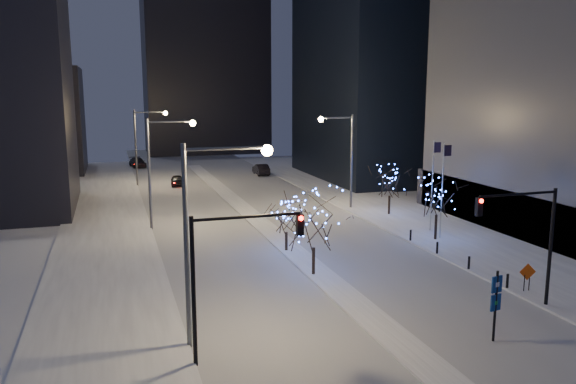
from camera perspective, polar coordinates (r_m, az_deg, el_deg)
name	(u,v)px	position (r m, az deg, el deg)	size (l,w,h in m)	color
ground	(392,337)	(30.01, 10.53, -14.29)	(160.00, 160.00, 0.00)	white
road	(240,206)	(61.66, -4.93, -1.41)	(20.00, 130.00, 0.02)	#B1B6C1
median	(251,215)	(56.89, -3.81, -2.31)	(2.00, 80.00, 0.15)	white
east_sidewalk	(434,226)	(53.65, 14.65, -3.39)	(10.00, 90.00, 0.15)	white
west_sidewalk	(105,253)	(45.65, -18.08, -5.94)	(8.00, 90.00, 0.15)	white
filler_west_far	(20,121)	(94.93, -25.55, 6.56)	(18.00, 16.00, 16.00)	black
horizon_block	(204,48)	(117.86, -8.48, 14.26)	(24.00, 14.00, 42.00)	black
street_lamp_w_near	(208,216)	(26.95, -8.13, -2.45)	(4.40, 0.56, 10.00)	#595E66
street_lamp_w_mid	(161,158)	(51.47, -12.80, 3.39)	(4.40, 0.56, 10.00)	#595E66
street_lamp_w_far	(144,137)	(76.30, -14.46, 5.45)	(4.40, 0.56, 10.00)	#595E66
street_lamp_east	(344,149)	(59.06, 5.68, 4.39)	(3.90, 0.56, 10.00)	#595E66
traffic_signal_west	(227,262)	(25.57, -6.17, -7.13)	(5.26, 0.43, 7.00)	black
traffic_signal_east	(530,229)	(34.21, 23.35, -3.48)	(5.26, 0.43, 7.00)	black
flagpoles	(438,181)	(49.61, 14.99, 1.07)	(1.35, 2.60, 8.00)	silver
bollards	(452,255)	(42.88, 16.35, -6.15)	(0.16, 12.16, 0.90)	black
car_near	(177,181)	(76.03, -11.20, 1.15)	(1.62, 4.02, 1.37)	black
car_mid	(261,169)	(84.56, -2.76, 2.31)	(1.72, 4.93, 1.62)	black
car_far	(138,163)	(96.32, -15.03, 2.91)	(2.14, 5.26, 1.53)	black
holiday_tree_median_near	(314,221)	(37.49, 2.64, -2.96)	(5.39, 5.39, 5.90)	black
holiday_tree_median_far	(286,217)	(43.37, -0.17, -2.56)	(3.71, 3.71, 4.10)	black
holiday_tree_plaza_near	(437,197)	(48.03, 14.92, -0.53)	(4.81, 4.81, 5.37)	black
holiday_tree_plaza_far	(390,181)	(57.08, 10.31, 1.08)	(4.61, 4.61, 5.13)	black
wayfinding_sign	(496,299)	(30.04, 20.37, -10.11)	(0.66, 0.20, 3.67)	black
construction_sign	(527,274)	(38.00, 23.14, -7.71)	(1.06, 0.24, 1.77)	black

